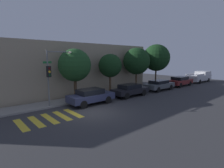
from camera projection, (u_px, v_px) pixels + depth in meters
name	position (u px, v px, depth m)	size (l,w,h in m)	color
ground_plane	(93.00, 112.00, 13.43)	(60.00, 60.00, 0.00)	#333335
sidewalk	(67.00, 101.00, 16.63)	(26.00, 2.20, 0.14)	gray
building_row	(48.00, 69.00, 19.59)	(26.00, 6.00, 5.78)	gray
crosswalk	(50.00, 118.00, 12.06)	(4.06, 2.60, 0.00)	gold
traffic_light_pole	(54.00, 68.00, 14.50)	(2.60, 0.56, 4.80)	slate
sedan_near_corner	(91.00, 96.00, 15.71)	(4.21, 1.77, 1.40)	#2D3351
sedan_middle	(130.00, 90.00, 19.03)	(4.38, 1.75, 1.33)	black
sedan_far_end	(159.00, 85.00, 22.55)	(4.51, 1.82, 1.32)	#4C5156
sedan_tail_of_row	(180.00, 81.00, 25.99)	(4.61, 1.84, 1.41)	maroon
pickup_truck	(200.00, 77.00, 30.31)	(5.76, 2.03, 1.82)	#BCBCC1
tree_near_corner	(75.00, 65.00, 16.47)	(3.10, 3.10, 5.03)	#42301E
tree_midblock	(110.00, 66.00, 19.33)	(2.59, 2.59, 4.61)	#4C3823
tree_far_end	(137.00, 61.00, 22.09)	(3.39, 3.39, 5.44)	#4C3823
tree_behind_truck	(156.00, 58.00, 24.75)	(3.77, 3.77, 6.06)	#42301E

